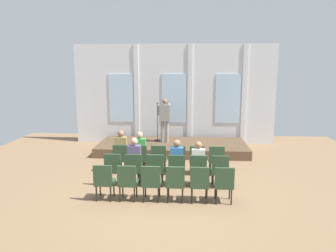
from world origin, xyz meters
TOP-DOWN VIEW (x-y plane):
  - ground_plane at (0.00, 0.00)m, footprint 14.63×14.63m
  - rear_partition at (0.03, 5.62)m, footprint 8.62×0.14m
  - stage_platform at (0.00, 4.17)m, footprint 5.78×2.32m
  - speaker at (-0.32, 4.32)m, footprint 0.51×0.69m
  - mic_stand at (-0.63, 4.56)m, footprint 0.28×0.28m
  - chair_r0_c0 at (-1.48, 1.45)m, footprint 0.46×0.44m
  - audience_r0_c0 at (-1.48, 1.53)m, footprint 0.36×0.39m
  - chair_r0_c1 at (-0.89, 1.45)m, footprint 0.46×0.44m
  - audience_r0_c1 at (-0.89, 1.53)m, footprint 0.36×0.39m
  - chair_r0_c2 at (-0.30, 1.45)m, footprint 0.46×0.44m
  - chair_r0_c3 at (0.30, 1.45)m, footprint 0.46×0.44m
  - chair_r0_c4 at (0.89, 1.45)m, footprint 0.46×0.44m
  - chair_r0_c5 at (1.48, 1.45)m, footprint 0.46×0.44m
  - chair_r1_c0 at (-1.48, 0.43)m, footprint 0.46×0.44m
  - chair_r1_c1 at (-0.89, 0.43)m, footprint 0.46×0.44m
  - audience_r1_c1 at (-0.89, 0.51)m, footprint 0.36×0.39m
  - chair_r1_c2 at (-0.30, 0.43)m, footprint 0.46×0.44m
  - chair_r1_c3 at (0.30, 0.43)m, footprint 0.46×0.44m
  - audience_r1_c3 at (0.30, 0.51)m, footprint 0.36×0.39m
  - chair_r1_c4 at (0.89, 0.43)m, footprint 0.46×0.44m
  - audience_r1_c4 at (0.89, 0.51)m, footprint 0.36×0.39m
  - chair_r1_c5 at (1.48, 0.43)m, footprint 0.46×0.44m
  - chair_r2_c0 at (-1.48, -0.59)m, footprint 0.46×0.44m
  - chair_r2_c1 at (-0.89, -0.59)m, footprint 0.46×0.44m
  - chair_r2_c2 at (-0.30, -0.59)m, footprint 0.46×0.44m
  - chair_r2_c3 at (0.30, -0.59)m, footprint 0.46×0.44m
  - chair_r2_c4 at (0.89, -0.59)m, footprint 0.46×0.44m
  - chair_r2_c5 at (1.48, -0.59)m, footprint 0.46×0.44m

SIDE VIEW (x-z plane):
  - ground_plane at x=0.00m, z-range 0.00..0.00m
  - stage_platform at x=0.00m, z-range 0.00..0.34m
  - chair_r0_c0 at x=-1.48m, z-range 0.06..1.00m
  - chair_r0_c1 at x=-0.89m, z-range 0.06..1.00m
  - chair_r0_c2 at x=-0.30m, z-range 0.06..1.00m
  - chair_r0_c3 at x=0.30m, z-range 0.06..1.00m
  - chair_r0_c4 at x=0.89m, z-range 0.06..1.00m
  - chair_r0_c5 at x=1.48m, z-range 0.06..1.00m
  - chair_r1_c0 at x=-1.48m, z-range 0.06..1.00m
  - chair_r1_c1 at x=-0.89m, z-range 0.06..1.00m
  - chair_r1_c2 at x=-0.30m, z-range 0.06..1.00m
  - chair_r1_c3 at x=0.30m, z-range 0.06..1.00m
  - chair_r1_c4 at x=0.89m, z-range 0.06..1.00m
  - chair_r1_c5 at x=1.48m, z-range 0.06..1.00m
  - chair_r2_c0 at x=-1.48m, z-range 0.06..1.00m
  - chair_r2_c1 at x=-0.89m, z-range 0.06..1.00m
  - chair_r2_c2 at x=-0.30m, z-range 0.06..1.00m
  - chair_r2_c3 at x=0.30m, z-range 0.06..1.00m
  - chair_r2_c4 at x=0.89m, z-range 0.06..1.00m
  - chair_r2_c5 at x=1.48m, z-range 0.06..1.00m
  - mic_stand at x=-0.63m, z-range -0.10..1.46m
  - audience_r1_c4 at x=0.89m, z-range 0.07..1.37m
  - audience_r0_c1 at x=-0.89m, z-range 0.07..1.40m
  - audience_r1_c3 at x=0.30m, z-range 0.07..1.40m
  - audience_r1_c1 at x=-0.89m, z-range 0.07..1.44m
  - audience_r0_c0 at x=-1.48m, z-range 0.07..1.45m
  - speaker at x=-0.32m, z-range 0.49..2.23m
  - rear_partition at x=0.03m, z-range -0.01..4.26m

